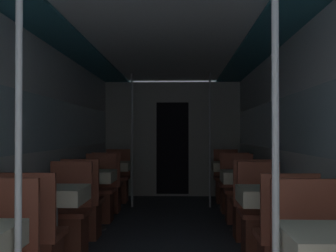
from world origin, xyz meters
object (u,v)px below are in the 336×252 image
at_px(chair_right_far_1, 262,228).
at_px(support_pole_right_0, 276,157).
at_px(dining_table_left_3, 113,169).
at_px(chair_right_near_2, 251,215).
at_px(chair_left_far_1, 67,227).
at_px(support_pole_right_3, 210,140).
at_px(chair_left_near_2, 83,214).
at_px(chair_right_far_3, 227,186).
at_px(chair_right_far_2, 239,201).
at_px(dining_table_right_3, 230,169).
at_px(dining_table_left_2, 92,180).
at_px(dining_table_left_1, 53,200).
at_px(chair_right_near_3, 233,194).
at_px(chair_left_near_3, 108,194).
at_px(chair_left_far_2, 99,201).
at_px(dining_table_right_1, 272,201).
at_px(support_pole_left_3, 132,140).
at_px(chair_left_far_3, 117,186).
at_px(dining_table_right_2, 244,180).
at_px(support_pole_left_0, 19,156).

bearing_deg(chair_right_far_1, support_pole_right_0, 82.05).
distance_m(dining_table_left_3, chair_right_near_2, 3.13).
height_order(chair_left_far_1, support_pole_right_3, support_pole_right_3).
bearing_deg(chair_left_near_2, chair_right_far_3, 55.77).
bearing_deg(chair_right_far_2, chair_left_near_2, 28.44).
xyz_separation_m(chair_right_far_2, dining_table_right_3, (0.00, 1.31, 0.35)).
distance_m(dining_table_left_2, chair_right_far_1, 2.41).
distance_m(dining_table_left_1, chair_right_near_3, 3.75).
relative_size(dining_table_left_2, support_pole_right_3, 0.34).
relative_size(dining_table_left_1, chair_right_far_2, 0.80).
bearing_deg(dining_table_right_3, dining_table_left_3, 180.00).
height_order(chair_left_near_2, chair_left_near_3, same).
height_order(chair_right_far_3, support_pole_right_3, support_pole_right_3).
relative_size(chair_left_far_2, dining_table_right_1, 1.25).
relative_size(chair_left_near_3, support_pole_left_3, 0.42).
xyz_separation_m(dining_table_left_2, dining_table_left_3, (0.00, 1.85, 0.00)).
bearing_deg(chair_right_far_1, support_pole_left_3, -62.30).
height_order(dining_table_left_1, dining_table_left_2, same).
bearing_deg(chair_left_near_2, dining_table_left_3, 90.00).
bearing_deg(chair_left_far_1, chair_left_far_2, -90.00).
height_order(support_pole_left_3, chair_right_far_1, support_pole_left_3).
distance_m(chair_left_near_2, chair_left_near_3, 1.85).
height_order(dining_table_left_1, chair_right_far_3, chair_right_far_3).
bearing_deg(chair_right_near_2, chair_left_far_2, 151.56).
bearing_deg(chair_left_far_3, dining_table_right_3, 164.85).
xyz_separation_m(chair_left_near_2, dining_table_right_2, (1.99, 0.54, 0.35)).
relative_size(support_pole_left_0, support_pole_right_0, 1.00).
bearing_deg(chair_left_far_1, chair_left_near_3, -90.00).
xyz_separation_m(chair_right_far_2, support_pole_right_3, (-0.33, 1.31, 0.84)).
height_order(chair_left_far_3, chair_right_far_3, same).
distance_m(support_pole_right_0, chair_right_far_1, 2.55).
relative_size(dining_table_right_1, chair_right_near_3, 0.80).
relative_size(chair_left_far_3, chair_right_near_3, 1.00).
bearing_deg(support_pole_left_3, dining_table_left_2, -100.23).
bearing_deg(chair_right_far_3, chair_left_near_3, 28.44).
bearing_deg(support_pole_right_3, chair_right_far_1, -83.97).
bearing_deg(chair_left_near_3, chair_left_far_3, 90.00).
bearing_deg(chair_left_far_3, chair_left_far_2, 90.00).
xyz_separation_m(dining_table_left_2, chair_right_far_2, (1.99, 0.54, -0.35)).
relative_size(chair_left_far_3, chair_right_far_3, 1.00).
distance_m(chair_right_far_1, chair_right_near_2, 0.77).
bearing_deg(dining_table_left_1, chair_right_far_3, 64.82).
bearing_deg(chair_left_far_3, dining_table_right_1, 115.18).
height_order(support_pole_left_0, support_pole_right_0, same).
bearing_deg(chair_left_near_3, dining_table_right_3, 15.15).
bearing_deg(chair_right_near_3, dining_table_left_1, -122.24).
xyz_separation_m(dining_table_right_1, chair_right_far_2, (0.00, 2.39, -0.35)).
xyz_separation_m(support_pole_left_0, chair_left_near_2, (-0.33, 3.15, -0.84)).
bearing_deg(support_pole_left_3, support_pole_right_0, -76.57).
height_order(dining_table_left_1, support_pole_right_3, support_pole_right_3).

